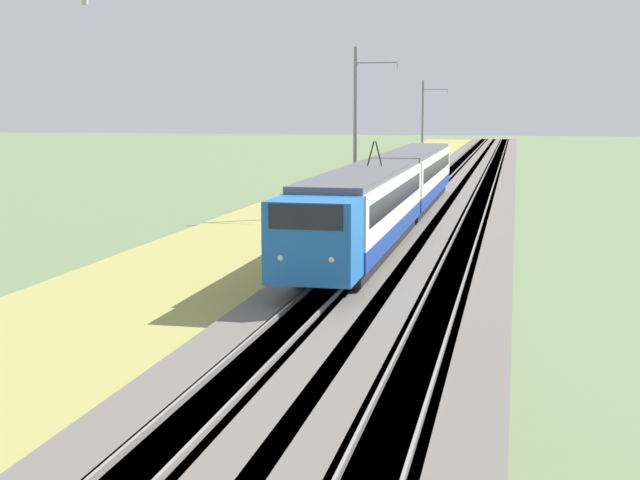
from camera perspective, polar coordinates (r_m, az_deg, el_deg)
ballast_main at (r=55.50m, az=6.06°, el=2.03°), size 240.00×4.40×0.30m
ballast_adjacent at (r=55.21m, az=10.08°, el=1.91°), size 240.00×4.40×0.30m
track_main at (r=55.49m, az=6.06°, el=2.04°), size 240.00×1.57×0.45m
track_adjacent at (r=55.21m, az=10.08°, el=1.92°), size 240.00×1.57×0.45m
grass_verge at (r=56.39m, az=0.39°, el=2.08°), size 240.00×9.81×0.12m
passenger_train at (r=45.73m, az=4.74°, el=3.35°), size 38.65×2.88×4.90m
catenary_mast_mid at (r=51.65m, az=2.33°, el=7.02°), size 0.22×2.56×9.77m
catenary_mast_far at (r=88.91m, az=6.61°, el=7.33°), size 0.22×2.56×8.97m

